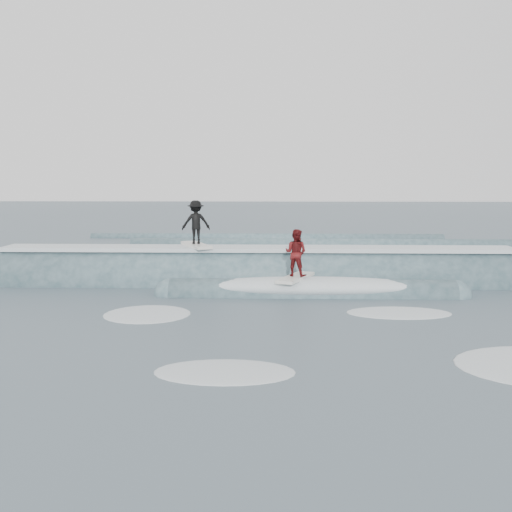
{
  "coord_description": "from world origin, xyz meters",
  "views": [
    {
      "loc": [
        0.57,
        -13.43,
        3.68
      ],
      "look_at": [
        0.0,
        5.56,
        1.1
      ],
      "focal_mm": 40.0,
      "sensor_mm": 36.0,
      "label": 1
    }
  ],
  "objects": [
    {
      "name": "whitewater",
      "position": [
        1.96,
        -0.64,
        0.0
      ],
      "size": [
        12.03,
        6.67,
        0.1
      ],
      "color": "silver",
      "rests_on": "ground"
    },
    {
      "name": "far_swells",
      "position": [
        -1.94,
        17.65,
        0.0
      ],
      "size": [
        36.41,
        8.65,
        0.8
      ],
      "color": "#344F58",
      "rests_on": "ground"
    },
    {
      "name": "breaking_wave",
      "position": [
        0.21,
        6.3,
        0.04
      ],
      "size": [
        22.42,
        4.01,
        2.46
      ],
      "color": "#344F58",
      "rests_on": "ground"
    },
    {
      "name": "surfer_red",
      "position": [
        1.29,
        4.36,
        1.25
      ],
      "size": [
        1.31,
        2.05,
        1.59
      ],
      "color": "silver",
      "rests_on": "ground"
    },
    {
      "name": "ground",
      "position": [
        0.0,
        0.0,
        0.0
      ],
      "size": [
        160.0,
        160.0,
        0.0
      ],
      "primitive_type": "plane",
      "color": "#3E4F5A",
      "rests_on": "ground"
    },
    {
      "name": "surfer_black",
      "position": [
        -2.15,
        6.56,
        2.07
      ],
      "size": [
        1.36,
        2.04,
        1.63
      ],
      "color": "silver",
      "rests_on": "ground"
    }
  ]
}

